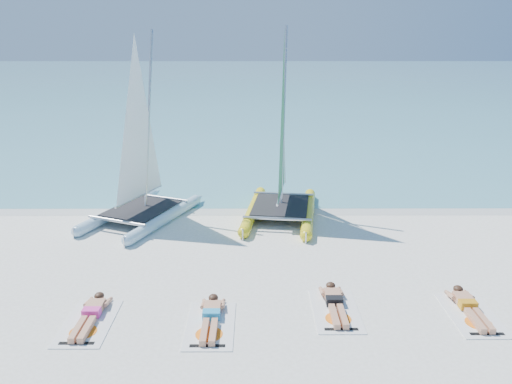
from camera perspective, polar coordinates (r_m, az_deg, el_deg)
ground at (r=12.52m, az=-3.01°, el=-10.21°), size 140.00×140.00×0.00m
sea at (r=74.32m, az=-0.66°, el=12.79°), size 140.00×115.00×0.01m
wet_sand_strip at (r=17.57m, az=-2.16°, el=-1.91°), size 140.00×1.40×0.01m
catamaran_blue at (r=16.53m, az=-13.11°, el=3.12°), size 3.76×5.05×6.23m
catamaran_yellow at (r=16.74m, az=3.04°, el=4.23°), size 2.83×5.11×6.36m
towel_a at (r=11.43m, az=-18.59°, el=-14.00°), size 1.00×1.85×0.02m
sunbather_a at (r=11.53m, az=-18.34°, el=-13.05°), size 0.37×1.73×0.26m
towel_b at (r=10.84m, az=-5.22°, el=-14.91°), size 1.00×1.85×0.02m
sunbather_b at (r=10.94m, az=-5.15°, el=-13.90°), size 0.37×1.73×0.26m
towel_c at (r=11.42m, az=9.09°, el=-13.25°), size 1.00×1.85×0.02m
sunbather_c at (r=11.53m, az=8.97°, el=-12.30°), size 0.37×1.73×0.26m
towel_d at (r=12.09m, az=23.42°, el=-12.75°), size 1.00×1.85×0.02m
sunbather_d at (r=12.19m, az=23.13°, el=-11.86°), size 0.37×1.73×0.26m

